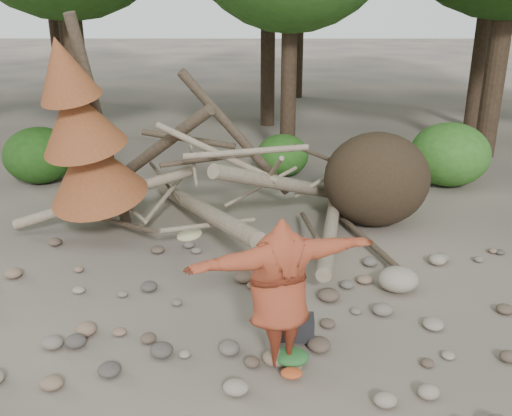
{
  "coord_description": "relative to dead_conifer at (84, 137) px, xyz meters",
  "views": [
    {
      "loc": [
        0.11,
        -7.01,
        4.58
      ],
      "look_at": [
        0.1,
        1.5,
        1.4
      ],
      "focal_mm": 40.0,
      "sensor_mm": 36.0,
      "label": 1
    }
  ],
  "objects": [
    {
      "name": "ground",
      "position": [
        3.12,
        -3.37,
        -2.11
      ],
      "size": [
        120.0,
        120.0,
        0.0
      ],
      "primitive_type": "plane",
      "color": "#514C44",
      "rests_on": "ground"
    },
    {
      "name": "deadfall_pile",
      "position": [
        5.13,
        0.87,
        -1.16
      ],
      "size": [
        8.55,
        5.24,
        3.3
      ],
      "color": "#332619",
      "rests_on": "ground"
    },
    {
      "name": "dead_conifer",
      "position": [
        0.0,
        0.0,
        0.0
      ],
      "size": [
        2.06,
        2.16,
        4.35
      ],
      "color": "#4C3F30",
      "rests_on": "ground"
    },
    {
      "name": "bush_left",
      "position": [
        -2.38,
        3.83,
        -1.39
      ],
      "size": [
        1.8,
        1.8,
        1.44
      ],
      "primitive_type": "ellipsoid",
      "color": "#1F4B14",
      "rests_on": "ground"
    },
    {
      "name": "bush_mid",
      "position": [
        3.92,
        4.43,
        -1.55
      ],
      "size": [
        1.4,
        1.4,
        1.12
      ],
      "primitive_type": "ellipsoid",
      "color": "#2A5F1B",
      "rests_on": "ground"
    },
    {
      "name": "bush_right",
      "position": [
        8.12,
        3.63,
        -1.31
      ],
      "size": [
        2.0,
        2.0,
        1.6
      ],
      "primitive_type": "ellipsoid",
      "color": "#347023",
      "rests_on": "ground"
    },
    {
      "name": "frisbee_thrower",
      "position": [
        3.51,
        -4.04,
        -1.03
      ],
      "size": [
        2.55,
        1.47,
        2.01
      ],
      "color": "maroon",
      "rests_on": "ground"
    },
    {
      "name": "backpack",
      "position": [
        3.78,
        -3.49,
        -1.95
      ],
      "size": [
        0.5,
        0.35,
        0.32
      ],
      "primitive_type": "cube",
      "rotation": [
        0.0,
        0.0,
        -0.05
      ],
      "color": "black",
      "rests_on": "ground"
    },
    {
      "name": "cloth_green",
      "position": [
        3.68,
        -4.07,
        -2.02
      ],
      "size": [
        0.47,
        0.39,
        0.18
      ],
      "primitive_type": "ellipsoid",
      "color": "#255D28",
      "rests_on": "ground"
    },
    {
      "name": "cloth_orange",
      "position": [
        3.67,
        -4.36,
        -2.06
      ],
      "size": [
        0.28,
        0.23,
        0.1
      ],
      "primitive_type": "ellipsoid",
      "color": "#A8441C",
      "rests_on": "ground"
    },
    {
      "name": "boulder_mid_right",
      "position": [
        5.55,
        -2.01,
        -1.91
      ],
      "size": [
        0.67,
        0.6,
        0.4
      ],
      "primitive_type": "ellipsoid",
      "color": "gray",
      "rests_on": "ground"
    }
  ]
}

